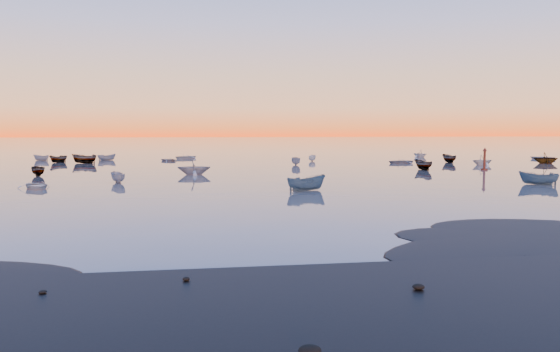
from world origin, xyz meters
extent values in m
plane|color=#6B5F59|center=(0.00, 100.00, 0.00)|extent=(600.00, 600.00, 0.00)
imported|color=beige|center=(-24.68, 29.46, 0.00)|extent=(4.31, 3.24, 1.00)
imported|color=#365467|center=(0.09, 24.00, 0.00)|extent=(2.92, 4.36, 1.39)
cylinder|color=#44180E|center=(29.57, 45.38, 0.05)|extent=(0.91, 0.91, 0.30)
cylinder|color=#44180E|center=(29.57, 45.38, 1.31)|extent=(0.32, 0.32, 2.62)
cone|color=#44180E|center=(29.57, 45.38, 2.87)|extent=(0.60, 0.60, 0.50)
camera|label=1|loc=(-9.89, -24.42, 5.53)|focal=35.00mm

